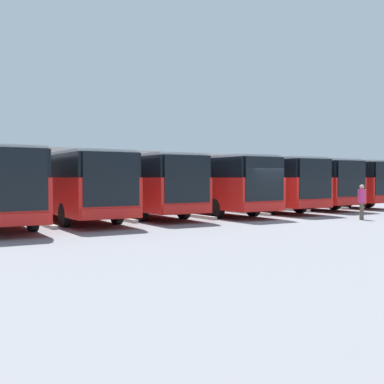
{
  "coord_description": "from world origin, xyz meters",
  "views": [
    {
      "loc": [
        16.87,
        16.53,
        2.06
      ],
      "look_at": [
        0.06,
        -6.17,
        1.21
      ],
      "focal_mm": 45.0,
      "sensor_mm": 36.0,
      "label": 1
    }
  ],
  "objects": [
    {
      "name": "ground_plane",
      "position": [
        0.0,
        0.0,
        0.0
      ],
      "size": [
        600.0,
        600.0,
        0.0
      ],
      "primitive_type": "plane",
      "color": "gray"
    },
    {
      "name": "bus_5",
      "position": [
        7.76,
        -6.25,
        1.78
      ],
      "size": [
        3.8,
        12.58,
        3.17
      ],
      "rotation": [
        0.0,
        0.0,
        -0.1
      ],
      "color": "red",
      "rests_on": "ground_plane"
    },
    {
      "name": "curb_divider_5",
      "position": [
        9.7,
        -4.41,
        0.07
      ],
      "size": [
        0.74,
        5.05,
        0.15
      ],
      "primitive_type": "cube",
      "rotation": [
        0.0,
        0.0,
        -0.1
      ],
      "color": "#B2B2AD",
      "rests_on": "ground_plane"
    },
    {
      "name": "curb_divider_4",
      "position": [
        5.82,
        -4.8,
        0.07
      ],
      "size": [
        0.74,
        5.05,
        0.15
      ],
      "primitive_type": "cube",
      "rotation": [
        0.0,
        0.0,
        -0.1
      ],
      "color": "#B2B2AD",
      "rests_on": "ground_plane"
    },
    {
      "name": "curb_divider_2",
      "position": [
        -1.94,
        -4.09,
        0.07
      ],
      "size": [
        0.74,
        5.05,
        0.15
      ],
      "primitive_type": "cube",
      "rotation": [
        0.0,
        0.0,
        -0.1
      ],
      "color": "#B2B2AD",
      "rests_on": "ground_plane"
    },
    {
      "name": "curb_divider_3",
      "position": [
        1.94,
        -3.93,
        0.07
      ],
      "size": [
        0.74,
        5.05,
        0.15
      ],
      "primitive_type": "cube",
      "rotation": [
        0.0,
        0.0,
        -0.1
      ],
      "color": "#B2B2AD",
      "rests_on": "ground_plane"
    },
    {
      "name": "bus_0",
      "position": [
        -11.64,
        -6.58,
        1.78
      ],
      "size": [
        3.8,
        12.58,
        3.17
      ],
      "rotation": [
        0.0,
        0.0,
        -0.1
      ],
      "color": "red",
      "rests_on": "ground_plane"
    },
    {
      "name": "bus_2",
      "position": [
        -3.88,
        -5.92,
        1.78
      ],
      "size": [
        3.8,
        12.58,
        3.17
      ],
      "rotation": [
        0.0,
        0.0,
        -0.1
      ],
      "color": "red",
      "rests_on": "ground_plane"
    },
    {
      "name": "station_building",
      "position": [
        0.0,
        -25.63,
        2.27
      ],
      "size": [
        30.34,
        12.17,
        4.48
      ],
      "color": "beige",
      "rests_on": "ground_plane"
    },
    {
      "name": "bus_1",
      "position": [
        -7.76,
        -6.46,
        1.78
      ],
      "size": [
        3.8,
        12.58,
        3.17
      ],
      "rotation": [
        0.0,
        0.0,
        -0.1
      ],
      "color": "red",
      "rests_on": "ground_plane"
    },
    {
      "name": "bus_3",
      "position": [
        0.0,
        -5.77,
        1.78
      ],
      "size": [
        3.8,
        12.58,
        3.17
      ],
      "rotation": [
        0.0,
        0.0,
        -0.1
      ],
      "color": "red",
      "rests_on": "ground_plane"
    },
    {
      "name": "bus_4",
      "position": [
        3.88,
        -6.64,
        1.78
      ],
      "size": [
        3.8,
        12.58,
        3.17
      ],
      "rotation": [
        0.0,
        0.0,
        -0.1
      ],
      "color": "red",
      "rests_on": "ground_plane"
    },
    {
      "name": "pedestrian",
      "position": [
        -3.7,
        2.67,
        0.92
      ],
      "size": [
        0.52,
        0.52,
        1.72
      ],
      "rotation": [
        0.0,
        0.0,
        0.54
      ],
      "color": "brown",
      "rests_on": "ground_plane"
    },
    {
      "name": "curb_divider_1",
      "position": [
        -5.82,
        -4.63,
        0.07
      ],
      "size": [
        0.74,
        5.05,
        0.15
      ],
      "primitive_type": "cube",
      "rotation": [
        0.0,
        0.0,
        -0.1
      ],
      "color": "#B2B2AD",
      "rests_on": "ground_plane"
    },
    {
      "name": "curb_divider_0",
      "position": [
        -9.7,
        -4.75,
        0.07
      ],
      "size": [
        0.74,
        5.05,
        0.15
      ],
      "primitive_type": "cube",
      "rotation": [
        0.0,
        0.0,
        -0.1
      ],
      "color": "#B2B2AD",
      "rests_on": "ground_plane"
    }
  ]
}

